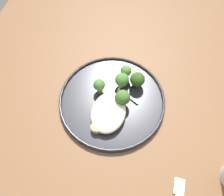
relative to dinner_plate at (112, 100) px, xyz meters
name	(u,v)px	position (x,y,z in m)	size (l,w,h in m)	color
ground	(116,167)	(-0.03, -0.03, -0.75)	(6.00, 6.00, 0.00)	#47423D
wooden_dining_table	(119,124)	(-0.03, -0.03, -0.09)	(1.40, 1.00, 0.74)	brown
dinner_plate	(112,100)	(0.00, 0.00, 0.00)	(0.29, 0.29, 0.02)	#232328
noodle_bed	(108,112)	(-0.05, 0.00, 0.02)	(0.12, 0.09, 0.03)	beige
seared_scallop_left_edge	(118,106)	(-0.02, -0.02, 0.01)	(0.03, 0.03, 0.02)	#DBB77A
seared_scallop_front_small	(113,115)	(-0.05, -0.01, 0.01)	(0.03, 0.03, 0.02)	#E5C689
seared_scallop_on_noodles	(107,108)	(-0.03, 0.01, 0.01)	(0.03, 0.03, 0.01)	#DBB77A
seared_scallop_right_edge	(97,127)	(-0.09, 0.02, 0.01)	(0.03, 0.03, 0.02)	#E5C689
broccoli_floret_beside_noodles	(137,80)	(0.06, -0.06, 0.03)	(0.04, 0.04, 0.05)	#89A356
broccoli_floret_center_pile	(122,80)	(0.05, -0.02, 0.03)	(0.04, 0.04, 0.05)	#7A994C
broccoli_floret_rear_charred	(126,72)	(0.08, -0.02, 0.04)	(0.03, 0.03, 0.05)	#7A994C
broccoli_floret_front_edge	(99,85)	(0.02, 0.04, 0.03)	(0.03, 0.03, 0.05)	#7A994C
broccoli_floret_near_rim	(123,98)	(-0.01, -0.03, 0.04)	(0.04, 0.04, 0.06)	#89A356
onion_sliver_long_sliver	(118,103)	(-0.01, -0.02, 0.01)	(0.06, 0.01, 0.00)	silver
onion_sliver_pale_crescent	(130,98)	(0.02, -0.05, 0.01)	(0.05, 0.01, 0.00)	silver
onion_sliver_curled_piece	(121,84)	(0.05, -0.01, 0.01)	(0.05, 0.01, 0.00)	silver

